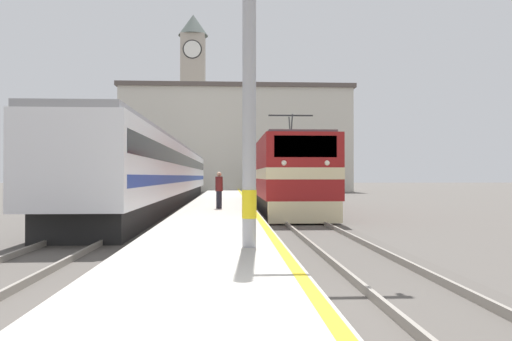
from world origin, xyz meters
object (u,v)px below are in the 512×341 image
locomotive_train (281,175)px  person_on_platform (219,189)px  catenary_mast (253,81)px  passenger_train (165,173)px  clock_tower (193,96)px

locomotive_train → person_on_platform: size_ratio=10.51×
catenary_mast → person_on_platform: bearing=94.4°
passenger_train → clock_tower: 42.50m
person_on_platform → clock_tower: 51.46m
passenger_train → catenary_mast: (4.55, -21.26, 1.83)m
clock_tower → catenary_mast: bearing=-84.7°
passenger_train → person_on_platform: passenger_train is taller
locomotive_train → catenary_mast: catenary_mast is taller
person_on_platform → clock_tower: size_ratio=0.07×
passenger_train → catenary_mast: 21.82m
passenger_train → person_on_platform: 9.58m
passenger_train → clock_tower: size_ratio=1.52×
locomotive_train → passenger_train: (-6.85, 4.85, 0.15)m
catenary_mast → clock_tower: clock_tower is taller
person_on_platform → clock_tower: bearing=95.5°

